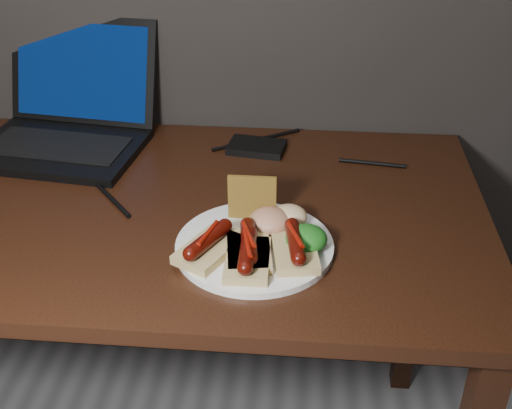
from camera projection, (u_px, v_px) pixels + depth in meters
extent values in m
cube|color=black|center=(117.00, 207.00, 1.23)|extent=(1.40, 0.70, 0.03)
cube|color=black|center=(415.00, 282.00, 1.63)|extent=(0.05, 0.05, 0.72)
cube|color=black|center=(58.00, 149.00, 1.39)|extent=(0.37, 0.28, 0.02)
cube|color=black|center=(58.00, 145.00, 1.38)|extent=(0.31, 0.17, 0.00)
cube|color=black|center=(83.00, 70.00, 1.46)|extent=(0.35, 0.13, 0.23)
cube|color=navy|center=(83.00, 70.00, 1.46)|extent=(0.32, 0.11, 0.20)
cube|color=black|center=(257.00, 147.00, 1.40)|extent=(0.13, 0.09, 0.02)
cylinder|color=black|center=(109.00, 196.00, 1.23)|extent=(0.12, 0.14, 0.01)
cylinder|color=black|center=(257.00, 140.00, 1.44)|extent=(0.19, 0.13, 0.01)
cylinder|color=black|center=(372.00, 163.00, 1.34)|extent=(0.14, 0.03, 0.01)
cylinder|color=white|center=(254.00, 246.00, 1.08)|extent=(0.32, 0.32, 0.01)
cube|color=#DAC480|center=(209.00, 250.00, 1.05)|extent=(0.12, 0.13, 0.02)
cylinder|color=#500D05|center=(208.00, 239.00, 1.04)|extent=(0.07, 0.10, 0.02)
sphere|color=#500D05|center=(190.00, 254.00, 1.01)|extent=(0.03, 0.02, 0.02)
sphere|color=#500D05|center=(225.00, 226.00, 1.07)|extent=(0.03, 0.02, 0.02)
cylinder|color=#730E05|center=(208.00, 233.00, 1.03)|extent=(0.03, 0.07, 0.01)
cube|color=#DAC480|center=(249.00, 251.00, 1.05)|extent=(0.09, 0.12, 0.02)
cylinder|color=#500D05|center=(249.00, 241.00, 1.04)|extent=(0.04, 0.10, 0.02)
sphere|color=#500D05|center=(250.00, 258.00, 1.00)|extent=(0.03, 0.02, 0.02)
sphere|color=#500D05|center=(247.00, 225.00, 1.08)|extent=(0.03, 0.02, 0.02)
cylinder|color=#730E05|center=(249.00, 234.00, 1.03)|extent=(0.03, 0.07, 0.01)
cube|color=#DAC480|center=(295.00, 251.00, 1.05)|extent=(0.09, 0.12, 0.02)
cylinder|color=#500D05|center=(295.00, 241.00, 1.04)|extent=(0.04, 0.10, 0.02)
sphere|color=#500D05|center=(299.00, 259.00, 1.00)|extent=(0.03, 0.02, 0.02)
sphere|color=#500D05|center=(292.00, 225.00, 1.08)|extent=(0.03, 0.02, 0.02)
cylinder|color=#730E05|center=(295.00, 235.00, 1.03)|extent=(0.03, 0.07, 0.01)
cube|color=#DAC480|center=(248.00, 260.00, 1.03)|extent=(0.07, 0.12, 0.02)
cylinder|color=#500D05|center=(248.00, 250.00, 1.02)|extent=(0.03, 0.10, 0.02)
sphere|color=#500D05|center=(245.00, 268.00, 0.98)|extent=(0.03, 0.02, 0.02)
sphere|color=#500D05|center=(250.00, 233.00, 1.06)|extent=(0.03, 0.02, 0.02)
cylinder|color=#730E05|center=(248.00, 243.00, 1.01)|extent=(0.02, 0.07, 0.01)
cube|color=olive|center=(252.00, 198.00, 1.13)|extent=(0.08, 0.01, 0.08)
ellipsoid|color=#195110|center=(306.00, 238.00, 1.06)|extent=(0.07, 0.07, 0.04)
ellipsoid|color=maroon|center=(270.00, 220.00, 1.10)|extent=(0.07, 0.07, 0.04)
ellipsoid|color=beige|center=(289.00, 216.00, 1.12)|extent=(0.06, 0.06, 0.04)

